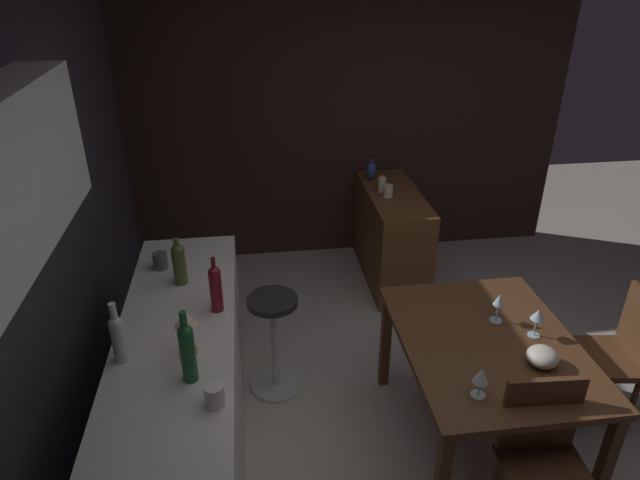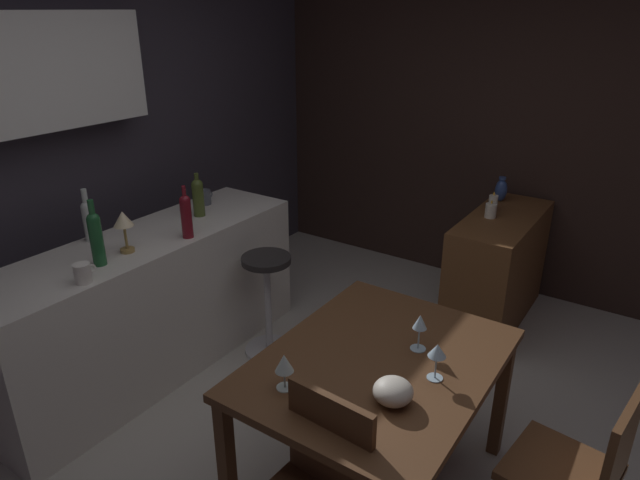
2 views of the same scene
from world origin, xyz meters
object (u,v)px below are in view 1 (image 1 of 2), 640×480
dining_table (487,353)px  wine_glass_center (538,316)px  fruit_bowl (543,357)px  chair_by_doorway (614,353)px  wine_bottle_olive (179,262)px  vase_ceramic_blue (371,170)px  wine_glass_right (481,376)px  cup_slate (160,261)px  wine_bottle_green (187,350)px  sideboard_cabinet (391,236)px  chair_near_window (544,460)px  pillar_candle_tall (388,191)px  wine_bottle_ruby (216,287)px  bar_stool (274,342)px  wine_bottle_clear (118,336)px  wine_glass_left (499,301)px  counter_lamp (186,322)px  pillar_candle_short (382,184)px  cup_white (215,395)px

dining_table → wine_glass_center: wine_glass_center is taller
fruit_bowl → wine_glass_center: bearing=-18.2°
chair_by_doorway → wine_bottle_olive: size_ratio=3.03×
vase_ceramic_blue → wine_glass_right: bearing=178.9°
wine_bottle_olive → chair_by_doorway: bearing=-100.7°
wine_glass_right → cup_slate: size_ratio=1.33×
fruit_bowl → wine_bottle_green: bearing=91.8°
wine_glass_right → fruit_bowl: size_ratio=1.00×
sideboard_cabinet → chair_by_doorway: bearing=-153.8°
chair_near_window → chair_by_doorway: (0.69, -0.80, 0.00)m
chair_near_window → pillar_candle_tall: (2.44, 0.17, 0.38)m
wine_bottle_ruby → vase_ceramic_blue: (1.98, -1.28, -0.14)m
bar_stool → wine_bottle_ruby: bearing=138.8°
wine_glass_right → wine_bottle_olive: bearing=56.4°
chair_near_window → wine_bottle_clear: 2.08m
wine_bottle_clear → cup_slate: size_ratio=2.64×
wine_bottle_clear → vase_ceramic_blue: bearing=-36.3°
wine_glass_center → fruit_bowl: wine_glass_center is taller
wine_glass_left → wine_glass_center: bearing=-136.6°
counter_lamp → pillar_candle_short: size_ratio=1.61×
bar_stool → wine_glass_right: (-1.01, -0.92, 0.48)m
wine_glass_right → wine_bottle_olive: wine_bottle_olive is taller
wine_bottle_olive → cup_white: 1.05m
fruit_bowl → wine_bottle_green: 1.77m
counter_lamp → pillar_candle_tall: (1.93, -1.46, -0.21)m
cup_white → vase_ceramic_blue: vase_ceramic_blue is taller
wine_bottle_ruby → cup_white: 0.72m
chair_by_doorway → vase_ceramic_blue: vase_ceramic_blue is taller
chair_by_doorway → bar_stool: (0.52, 2.00, -0.11)m
chair_by_doorway → bar_stool: 2.07m
dining_table → cup_slate: size_ratio=10.11×
wine_bottle_ruby → cup_slate: size_ratio=2.67×
chair_near_window → counter_lamp: bearing=72.6°
wine_glass_right → wine_glass_center: (0.41, -0.48, 0.01)m
bar_stool → wine_bottle_olive: bearing=94.7°
dining_table → cup_white: (-0.45, 1.44, 0.30)m
vase_ceramic_blue → dining_table: bearing=-175.6°
bar_stool → counter_lamp: counter_lamp is taller
wine_bottle_ruby → cup_white: bearing=-179.2°
chair_by_doorway → bar_stool: chair_by_doorway is taller
dining_table → wine_bottle_green: 1.64m
bar_stool → pillar_candle_tall: pillar_candle_tall is taller
chair_by_doorway → dining_table: bearing=96.1°
cup_white → counter_lamp: bearing=19.9°
dining_table → wine_bottle_olive: wine_bottle_olive is taller
wine_bottle_olive → sideboard_cabinet: bearing=-50.4°
sideboard_cabinet → wine_bottle_clear: (-2.02, 1.85, 0.63)m
wine_glass_center → cup_white: bearing=105.3°
chair_near_window → wine_bottle_green: 1.74m
dining_table → counter_lamp: counter_lamp is taller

